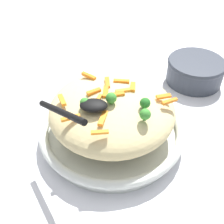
% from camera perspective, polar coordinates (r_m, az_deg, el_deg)
% --- Properties ---
extents(ground_plane, '(2.40, 2.40, 0.00)m').
position_cam_1_polar(ground_plane, '(0.69, 0.00, -5.17)').
color(ground_plane, silver).
extents(serving_bowl, '(0.35, 0.35, 0.05)m').
position_cam_1_polar(serving_bowl, '(0.67, 0.00, -3.66)').
color(serving_bowl, silver).
rests_on(serving_bowl, ground_plane).
extents(pasta_mound, '(0.28, 0.28, 0.10)m').
position_cam_1_polar(pasta_mound, '(0.62, 0.00, 0.53)').
color(pasta_mound, '#DBC689').
rests_on(pasta_mound, serving_bowl).
extents(carrot_piece_0, '(0.01, 0.04, 0.01)m').
position_cam_1_polar(carrot_piece_0, '(0.59, -1.33, 4.12)').
color(carrot_piece_0, orange).
rests_on(carrot_piece_0, pasta_mound).
extents(carrot_piece_1, '(0.01, 0.04, 0.01)m').
position_cam_1_polar(carrot_piece_1, '(0.62, -0.97, 6.06)').
color(carrot_piece_1, orange).
rests_on(carrot_piece_1, pasta_mound).
extents(carrot_piece_2, '(0.04, 0.01, 0.01)m').
position_cam_1_polar(carrot_piece_2, '(0.63, 1.96, 6.36)').
color(carrot_piece_2, orange).
rests_on(carrot_piece_2, pasta_mound).
extents(carrot_piece_3, '(0.04, 0.02, 0.01)m').
position_cam_1_polar(carrot_piece_3, '(0.55, -8.54, -1.20)').
color(carrot_piece_3, orange).
rests_on(carrot_piece_3, pasta_mound).
extents(carrot_piece_4, '(0.03, 0.02, 0.01)m').
position_cam_1_polar(carrot_piece_4, '(0.59, 11.79, 2.19)').
color(carrot_piece_4, orange).
rests_on(carrot_piece_4, pasta_mound).
extents(carrot_piece_5, '(0.02, 0.03, 0.01)m').
position_cam_1_polar(carrot_piece_5, '(0.58, -2.75, 2.75)').
color(carrot_piece_5, orange).
rests_on(carrot_piece_5, pasta_mound).
extents(carrot_piece_6, '(0.03, 0.03, 0.01)m').
position_cam_1_polar(carrot_piece_6, '(0.59, -3.79, 3.97)').
color(carrot_piece_6, orange).
rests_on(carrot_piece_6, pasta_mound).
extents(carrot_piece_7, '(0.04, 0.03, 0.01)m').
position_cam_1_polar(carrot_piece_7, '(0.65, -4.82, 7.39)').
color(carrot_piece_7, orange).
rests_on(carrot_piece_7, pasta_mound).
extents(carrot_piece_8, '(0.03, 0.01, 0.01)m').
position_cam_1_polar(carrot_piece_8, '(0.51, -2.54, -4.17)').
color(carrot_piece_8, orange).
rests_on(carrot_piece_8, pasta_mound).
extents(carrot_piece_9, '(0.01, 0.03, 0.01)m').
position_cam_1_polar(carrot_piece_9, '(0.61, 4.31, 5.15)').
color(carrot_piece_9, orange).
rests_on(carrot_piece_9, pasta_mound).
extents(carrot_piece_10, '(0.04, 0.02, 0.01)m').
position_cam_1_polar(carrot_piece_10, '(0.58, 0.79, 3.60)').
color(carrot_piece_10, orange).
rests_on(carrot_piece_10, pasta_mound).
extents(carrot_piece_11, '(0.03, 0.02, 0.01)m').
position_cam_1_polar(carrot_piece_11, '(0.60, 10.56, 3.22)').
color(carrot_piece_11, orange).
rests_on(carrot_piece_11, pasta_mound).
extents(carrot_piece_12, '(0.03, 0.02, 0.01)m').
position_cam_1_polar(carrot_piece_12, '(0.60, 2.31, 4.42)').
color(carrot_piece_12, orange).
rests_on(carrot_piece_12, pasta_mound).
extents(carrot_piece_13, '(0.02, 0.04, 0.01)m').
position_cam_1_polar(carrot_piece_13, '(0.59, -10.25, 2.43)').
color(carrot_piece_13, orange).
rests_on(carrot_piece_13, pasta_mound).
extents(carrot_piece_14, '(0.02, 0.04, 0.01)m').
position_cam_1_polar(carrot_piece_14, '(0.54, -1.88, -1.26)').
color(carrot_piece_14, orange).
rests_on(carrot_piece_14, pasta_mound).
extents(broccoli_floret_0, '(0.02, 0.02, 0.02)m').
position_cam_1_polar(broccoli_floret_0, '(0.56, -5.63, 1.94)').
color(broccoli_floret_0, '#377928').
rests_on(broccoli_floret_0, pasta_mound).
extents(broccoli_floret_1, '(0.02, 0.02, 0.03)m').
position_cam_1_polar(broccoli_floret_1, '(0.54, 6.83, -0.49)').
color(broccoli_floret_1, '#377928').
rests_on(broccoli_floret_1, pasta_mound).
extents(broccoli_floret_2, '(0.02, 0.02, 0.03)m').
position_cam_1_polar(broccoli_floret_2, '(0.56, -0.34, 2.90)').
color(broccoli_floret_2, '#377928').
rests_on(broccoli_floret_2, pasta_mound).
extents(broccoli_floret_3, '(0.02, 0.02, 0.03)m').
position_cam_1_polar(broccoli_floret_3, '(0.56, 6.82, 1.81)').
color(broccoli_floret_3, '#205B1C').
rests_on(broccoli_floret_3, pasta_mound).
extents(serving_spoon, '(0.14, 0.13, 0.07)m').
position_cam_1_polar(serving_spoon, '(0.53, -6.07, 0.92)').
color(serving_spoon, black).
rests_on(serving_spoon, pasta_mound).
extents(companion_bowl, '(0.17, 0.17, 0.07)m').
position_cam_1_polar(companion_bowl, '(0.88, 16.78, 8.32)').
color(companion_bowl, '#333842').
rests_on(companion_bowl, ground_plane).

